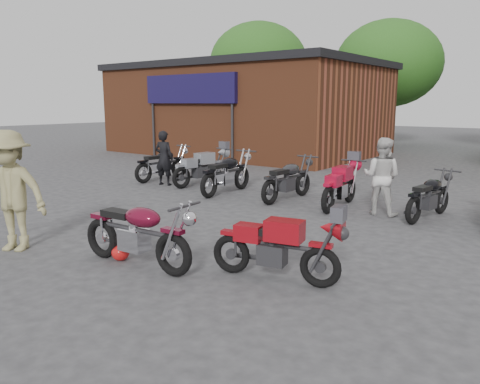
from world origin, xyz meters
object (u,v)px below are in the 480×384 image
Objects in this scene: vintage_motorcycle at (137,229)px; sportbike at (277,244)px; row_bike_0 at (163,162)px; row_bike_3 at (288,177)px; helmet at (120,253)px; row_bike_2 at (227,171)px; person_tan at (10,191)px; row_bike_5 at (430,194)px; person_dark at (164,158)px; row_bike_4 at (341,183)px; person_light at (382,176)px; row_bike_1 at (202,166)px.

vintage_motorcycle reaches higher than sportbike.
row_bike_3 is at bearing -89.33° from row_bike_0.
row_bike_2 is at bearing 112.00° from helmet.
person_tan reaches higher than sportbike.
vintage_motorcycle reaches higher than row_bike_5.
person_dark is at bearing 87.14° from person_tan.
row_bike_2 is 3.22m from row_bike_4.
row_bike_0 is (-7.53, 4.98, 0.06)m from sportbike.
helmet is at bearing -173.72° from row_bike_3.
person_tan is at bearing 99.84° from person_dark.
vintage_motorcycle is 5.72m from person_light.
row_bike_4 is at bearing 102.73° from row_bike_5.
person_light is 0.85× the size of row_bike_3.
row_bike_1 is at bearing -159.77° from person_dark.
person_light reaches higher than row_bike_0.
person_dark is (-4.45, 5.19, 0.68)m from helmet.
vintage_motorcycle is 2.44m from person_tan.
person_tan is (-1.84, -0.73, 0.87)m from helmet.
person_tan is 8.10m from row_bike_5.
person_dark is 2.32m from row_bike_2.
person_dark is 0.81× the size of person_tan.
sportbike is at bearing -120.34° from row_bike_0.
helmet is (-0.46, 0.03, -0.46)m from vintage_motorcycle.
person_dark reaches higher than helmet.
helmet is at bearing 116.68° from person_dark.
row_bike_3 is at bearing 101.10° from row_bike_5.
person_dark is at bearing 134.91° from sportbike.
helmet is 0.14× the size of row_bike_1.
person_dark reaches higher than vintage_motorcycle.
row_bike_4 is at bearing -85.91° from row_bike_1.
person_light is at bearing 81.60° from sportbike.
sportbike is 6.49× the size of helmet.
row_bike_0 is at bearing 90.24° from person_tan.
row_bike_2 is at bearing 100.59° from row_bike_3.
row_bike_3 is 3.41m from row_bike_5.
row_bike_2 is (-4.22, -0.15, -0.24)m from person_light.
row_bike_5 is at bearing -89.08° from row_bike_2.
row_bike_2 is (2.31, 0.12, -0.20)m from person_dark.
vintage_motorcycle is 6.30m from row_bike_5.
person_dark is 5.54m from row_bike_4.
person_tan is 1.00× the size of row_bike_0.
row_bike_1 is 1.00× the size of row_bike_3.
row_bike_4 is (0.61, 5.59, -0.02)m from vintage_motorcycle.
person_dark is at bearing 130.65° from helmet.
vintage_motorcycle reaches higher than helmet.
person_dark reaches higher than sportbike.
row_bike_2 is 5.20m from row_bike_5.
person_dark is (-6.85, 4.41, 0.29)m from sportbike.
person_dark is at bearing 131.42° from row_bike_1.
row_bike_2 is at bearing 168.92° from person_dark.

